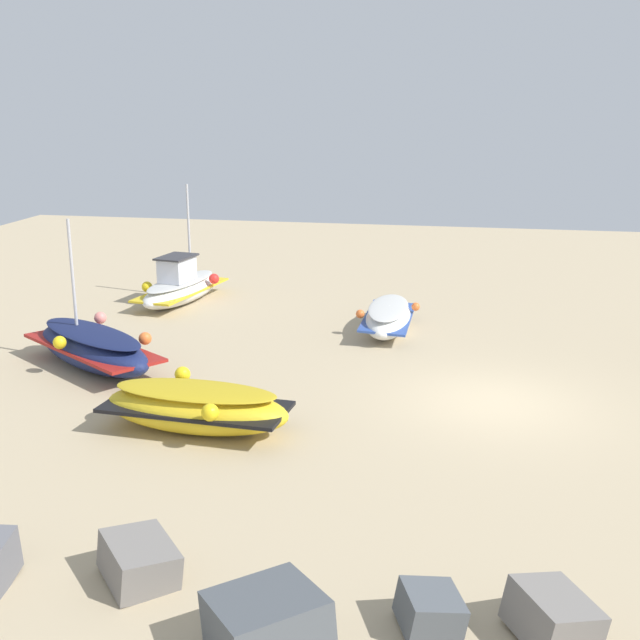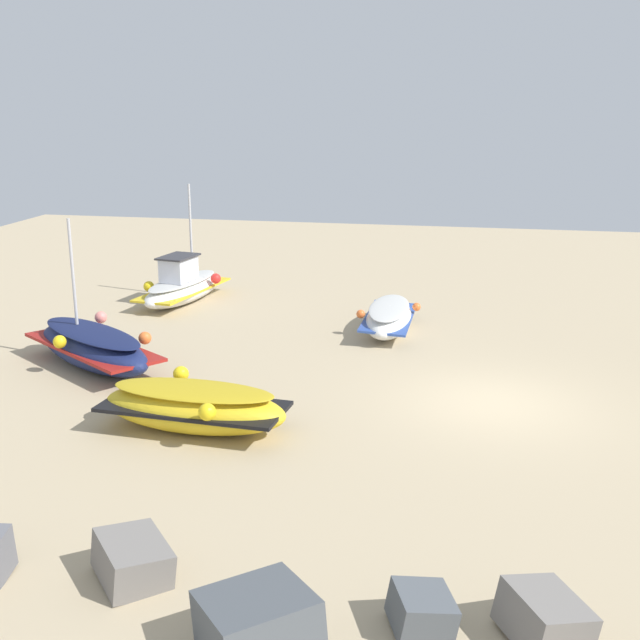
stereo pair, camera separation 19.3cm
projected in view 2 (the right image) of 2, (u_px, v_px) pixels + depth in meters
name	position (u px, v px, depth m)	size (l,w,h in m)	color
ground_plane	(491.00, 403.00, 18.00)	(50.84, 50.84, 0.00)	tan
fishing_boat_0	(389.00, 317.00, 23.38)	(1.75, 3.68, 0.84)	white
fishing_boat_2	(183.00, 286.00, 26.70)	(2.29, 4.39, 3.89)	white
fishing_boat_3	(93.00, 346.00, 20.26)	(4.63, 3.80, 3.76)	navy
fishing_boat_4	(194.00, 406.00, 16.41)	(4.07, 2.25, 1.05)	gold
breakwater_rocks	(509.00, 625.00, 9.87)	(19.41, 3.16, 1.06)	slate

